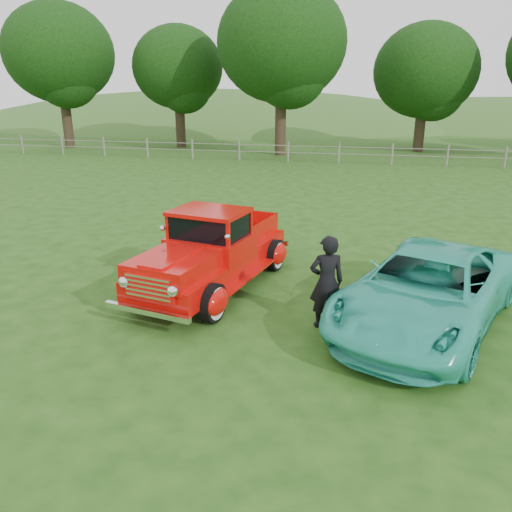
% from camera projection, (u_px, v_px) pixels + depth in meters
% --- Properties ---
extents(ground, '(140.00, 140.00, 0.00)m').
position_uv_depth(ground, '(260.00, 337.00, 8.89)').
color(ground, '#1F4612').
rests_on(ground, ground).
extents(distant_hills, '(116.00, 60.00, 18.00)m').
position_uv_depth(distant_hills, '(324.00, 157.00, 66.16)').
color(distant_hills, '#2C5D22').
rests_on(distant_hills, ground).
extents(fence_line, '(48.00, 0.12, 1.20)m').
position_uv_depth(fence_line, '(339.00, 153.00, 29.04)').
color(fence_line, slate).
rests_on(fence_line, ground).
extents(tree_far_west, '(7.60, 7.60, 9.93)m').
position_uv_depth(tree_far_west, '(59.00, 53.00, 34.95)').
color(tree_far_west, '#322319').
rests_on(tree_far_west, ground).
extents(tree_mid_west, '(6.40, 6.40, 8.46)m').
position_uv_depth(tree_mid_west, '(178.00, 68.00, 35.46)').
color(tree_mid_west, '#322319').
rests_on(tree_mid_west, ground).
extents(tree_near_west, '(8.00, 8.00, 10.42)m').
position_uv_depth(tree_near_west, '(282.00, 43.00, 30.64)').
color(tree_near_west, '#322319').
rests_on(tree_near_west, ground).
extents(tree_near_east, '(6.80, 6.80, 8.33)m').
position_uv_depth(tree_near_east, '(426.00, 71.00, 32.99)').
color(tree_near_east, '#322319').
rests_on(tree_near_east, ground).
extents(red_pickup, '(2.95, 5.23, 1.78)m').
position_uv_depth(red_pickup, '(212.00, 253.00, 10.88)').
color(red_pickup, black).
rests_on(red_pickup, ground).
extents(teal_sedan, '(4.17, 5.67, 1.43)m').
position_uv_depth(teal_sedan, '(428.00, 290.00, 9.11)').
color(teal_sedan, '#2FBCA2').
rests_on(teal_sedan, ground).
extents(man, '(0.74, 0.61, 1.76)m').
position_uv_depth(man, '(327.00, 282.00, 9.04)').
color(man, black).
rests_on(man, ground).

